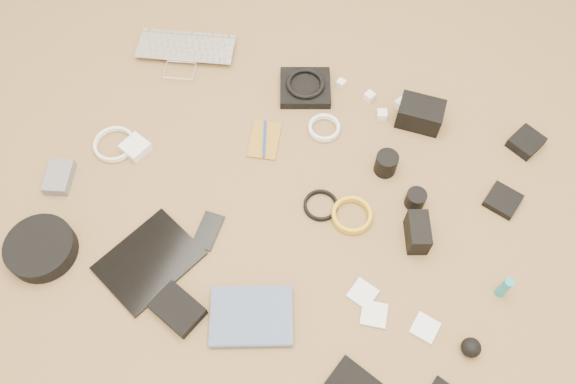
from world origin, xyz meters
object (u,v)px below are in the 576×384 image
at_px(tablet, 149,261).
at_px(phone, 208,231).
at_px(headphone_case, 41,248).
at_px(paperback, 251,347).
at_px(laptop, 184,59).
at_px(dslr_camera, 420,114).

bearing_deg(tablet, phone, 74.43).
bearing_deg(headphone_case, paperback, -0.97).
height_order(laptop, dslr_camera, dslr_camera).
bearing_deg(dslr_camera, laptop, 179.83).
xyz_separation_m(dslr_camera, phone, (-0.44, -0.63, -0.04)).
distance_m(laptop, headphone_case, 0.79).
relative_size(dslr_camera, headphone_case, 0.72).
bearing_deg(paperback, tablet, 49.76).
xyz_separation_m(phone, paperback, (0.26, -0.26, 0.01)).
distance_m(phone, paperback, 0.37).
relative_size(phone, paperback, 0.53).
bearing_deg(dslr_camera, tablet, -131.11).
distance_m(tablet, paperback, 0.39).
relative_size(tablet, headphone_case, 1.35).
height_order(tablet, headphone_case, headphone_case).
relative_size(dslr_camera, tablet, 0.53).
relative_size(laptop, phone, 2.90).
relative_size(tablet, phone, 2.26).
bearing_deg(tablet, laptop, 131.73).
relative_size(laptop, tablet, 1.29).
xyz_separation_m(dslr_camera, tablet, (-0.56, -0.78, -0.03)).
bearing_deg(tablet, dslr_camera, 75.09).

